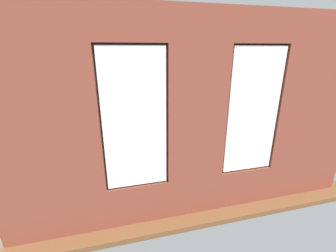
# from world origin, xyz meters

# --- Properties ---
(ground_plane) EXTENTS (6.93, 5.62, 0.10)m
(ground_plane) POSITION_xyz_m (0.00, 0.00, -0.05)
(ground_plane) COLOR brown
(brick_wall_with_windows) EXTENTS (6.33, 0.30, 3.43)m
(brick_wall_with_windows) POSITION_xyz_m (0.00, 2.43, 1.69)
(brick_wall_with_windows) COLOR brown
(brick_wall_with_windows) RESTS_ON ground_plane
(white_wall_right) EXTENTS (0.10, 4.62, 3.43)m
(white_wall_right) POSITION_xyz_m (3.11, 0.20, 1.71)
(white_wall_right) COLOR silver
(white_wall_right) RESTS_ON ground_plane
(couch_by_window) EXTENTS (2.02, 0.87, 0.80)m
(couch_by_window) POSITION_xyz_m (0.67, 1.78, 0.33)
(couch_by_window) COLOR black
(couch_by_window) RESTS_ON ground_plane
(couch_left) EXTENTS (0.95, 1.98, 0.80)m
(couch_left) POSITION_xyz_m (-2.46, 0.37, 0.33)
(couch_left) COLOR black
(couch_left) RESTS_ON ground_plane
(coffee_table) EXTENTS (1.37, 0.70, 0.41)m
(coffee_table) POSITION_xyz_m (-0.16, 0.27, 0.36)
(coffee_table) COLOR olive
(coffee_table) RESTS_ON ground_plane
(cup_ceramic) EXTENTS (0.07, 0.07, 0.09)m
(cup_ceramic) POSITION_xyz_m (0.01, 0.18, 0.46)
(cup_ceramic) COLOR #B23D38
(cup_ceramic) RESTS_ON coffee_table
(table_plant_small) EXTENTS (0.14, 0.14, 0.22)m
(table_plant_small) POSITION_xyz_m (-0.54, 0.14, 0.53)
(table_plant_small) COLOR #9E5638
(table_plant_small) RESTS_ON coffee_table
(remote_gray) EXTENTS (0.17, 0.12, 0.02)m
(remote_gray) POSITION_xyz_m (-0.16, 0.27, 0.43)
(remote_gray) COLOR #59595B
(remote_gray) RESTS_ON coffee_table
(remote_black) EXTENTS (0.14, 0.17, 0.02)m
(remote_black) POSITION_xyz_m (0.25, 0.37, 0.43)
(remote_black) COLOR black
(remote_black) RESTS_ON coffee_table
(remote_silver) EXTENTS (0.18, 0.10, 0.02)m
(remote_silver) POSITION_xyz_m (-0.26, 0.37, 0.43)
(remote_silver) COLOR #B2B2B7
(remote_silver) RESTS_ON coffee_table
(media_console) EXTENTS (1.01, 0.42, 0.49)m
(media_console) POSITION_xyz_m (2.81, 0.35, 0.25)
(media_console) COLOR black
(media_console) RESTS_ON ground_plane
(tv_flatscreen) EXTENTS (1.13, 0.20, 0.80)m
(tv_flatscreen) POSITION_xyz_m (2.81, 0.35, 0.89)
(tv_flatscreen) COLOR black
(tv_flatscreen) RESTS_ON media_console
(papasan_chair) EXTENTS (1.12, 1.12, 0.70)m
(papasan_chair) POSITION_xyz_m (0.70, -1.57, 0.45)
(papasan_chair) COLOR olive
(papasan_chair) RESTS_ON ground_plane
(potted_plant_corner_far_left) EXTENTS (0.90, 1.03, 1.17)m
(potted_plant_corner_far_left) POSITION_xyz_m (-2.61, 1.88, 0.63)
(potted_plant_corner_far_left) COLOR #9E5638
(potted_plant_corner_far_left) RESTS_ON ground_plane
(potted_plant_mid_room_small) EXTENTS (0.33, 0.33, 0.55)m
(potted_plant_mid_room_small) POSITION_xyz_m (-0.99, -0.74, 0.36)
(potted_plant_mid_room_small) COLOR gray
(potted_plant_mid_room_small) RESTS_ON ground_plane
(potted_plant_foreground_right) EXTENTS (0.81, 0.73, 1.05)m
(potted_plant_foreground_right) POSITION_xyz_m (2.52, -1.76, 0.59)
(potted_plant_foreground_right) COLOR #9E5638
(potted_plant_foreground_right) RESTS_ON ground_plane
(potted_plant_by_left_couch) EXTENTS (0.24, 0.24, 0.50)m
(potted_plant_by_left_couch) POSITION_xyz_m (-2.06, -1.05, 0.32)
(potted_plant_by_left_couch) COLOR #47423D
(potted_plant_by_left_couch) RESTS_ON ground_plane
(potted_plant_corner_near_left) EXTENTS (0.76, 0.76, 1.20)m
(potted_plant_corner_near_left) POSITION_xyz_m (-2.61, -1.81, 0.77)
(potted_plant_corner_near_left) COLOR gray
(potted_plant_corner_near_left) RESTS_ON ground_plane
(potted_plant_near_tv) EXTENTS (1.00, 1.07, 1.48)m
(potted_plant_near_tv) POSITION_xyz_m (2.27, 1.31, 0.67)
(potted_plant_near_tv) COLOR gray
(potted_plant_near_tv) RESTS_ON ground_plane
(potted_plant_between_couches) EXTENTS (1.16, 1.18, 1.32)m
(potted_plant_between_couches) POSITION_xyz_m (-0.79, 1.73, 0.82)
(potted_plant_between_couches) COLOR #9E5638
(potted_plant_between_couches) RESTS_ON ground_plane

